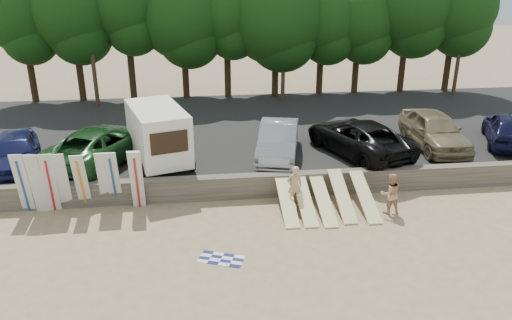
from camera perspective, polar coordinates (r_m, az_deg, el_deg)
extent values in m
plane|color=tan|center=(18.84, 5.11, -7.90)|extent=(120.00, 120.00, 0.00)
cube|color=#6B6356|center=(21.23, 3.55, -2.76)|extent=(44.00, 0.50, 1.00)
cube|color=#282828|center=(28.20, 0.88, 3.22)|extent=(44.00, 14.50, 0.70)
cylinder|color=#382616|center=(35.91, -24.28, 9.01)|extent=(0.44, 0.44, 3.72)
sphere|color=#174513|center=(35.41, -25.20, 14.72)|extent=(4.72, 4.72, 4.72)
cylinder|color=#382616|center=(35.10, -19.49, 9.58)|extent=(0.44, 0.44, 3.90)
sphere|color=#174513|center=(34.59, -20.29, 15.74)|extent=(5.49, 5.49, 5.49)
cylinder|color=#382616|center=(34.51, -14.05, 10.15)|extent=(0.44, 0.44, 4.11)
sphere|color=#174513|center=(33.98, -14.68, 16.78)|extent=(4.75, 4.75, 4.75)
cylinder|color=#382616|center=(34.29, -8.08, 10.09)|extent=(0.44, 0.44, 3.63)
sphere|color=#174513|center=(33.77, -8.41, 15.99)|extent=(5.69, 5.69, 5.69)
cylinder|color=#382616|center=(34.25, -3.27, 10.34)|extent=(0.44, 0.44, 3.73)
sphere|color=#174513|center=(33.73, -3.41, 16.42)|extent=(4.60, 4.60, 4.60)
cylinder|color=#382616|center=(34.37, 2.20, 10.28)|extent=(0.44, 0.44, 3.58)
sphere|color=#174513|center=(33.86, 2.29, 16.09)|extent=(6.37, 6.37, 6.37)
cylinder|color=#382616|center=(35.32, 7.32, 10.30)|extent=(0.44, 0.44, 3.43)
sphere|color=#174513|center=(34.83, 7.58, 15.72)|extent=(5.01, 5.01, 5.01)
cylinder|color=#382616|center=(36.01, 11.31, 10.27)|extent=(0.44, 0.44, 3.41)
sphere|color=#174513|center=(35.53, 11.72, 15.54)|extent=(4.99, 4.99, 4.99)
cylinder|color=#382616|center=(37.12, 16.41, 10.67)|extent=(0.44, 0.44, 4.08)
sphere|color=#174513|center=(36.63, 17.09, 16.78)|extent=(6.09, 6.09, 6.09)
cylinder|color=#382616|center=(38.18, 21.07, 10.27)|extent=(0.44, 0.44, 3.91)
sphere|color=#174513|center=(37.70, 21.87, 15.93)|extent=(5.40, 5.40, 5.40)
cylinder|color=#473321|center=(32.90, -18.48, 13.49)|extent=(0.26, 0.26, 9.00)
cylinder|color=#473321|center=(32.74, 3.21, 14.49)|extent=(0.26, 0.26, 9.00)
cylinder|color=#473321|center=(36.74, 22.56, 13.72)|extent=(0.26, 0.26, 9.00)
cube|color=white|center=(22.68, -11.15, 3.11)|extent=(3.18, 4.57, 2.28)
cube|color=black|center=(20.68, -9.88, 1.97)|extent=(1.50, 0.49, 0.93)
cylinder|color=black|center=(21.65, -12.93, -1.24)|extent=(0.40, 0.72, 0.69)
cylinder|color=black|center=(22.09, -7.39, -0.38)|extent=(0.40, 0.72, 0.69)
cylinder|color=black|center=(24.14, -14.19, 1.06)|extent=(0.40, 0.72, 0.69)
cylinder|color=black|center=(24.53, -9.19, 1.79)|extent=(0.40, 0.72, 0.69)
imported|color=#131744|center=(24.41, -25.70, 0.89)|extent=(3.07, 5.03, 1.60)
imported|color=#163E19|center=(23.79, -17.33, 1.71)|extent=(5.08, 6.70, 1.69)
imported|color=gray|center=(23.35, 2.56, 2.25)|extent=(2.79, 5.21, 1.63)
imported|color=black|center=(24.26, 11.62, 2.60)|extent=(4.64, 6.53, 1.65)
imported|color=#807151|center=(26.09, 19.71, 3.25)|extent=(2.24, 5.27, 1.78)
imported|color=black|center=(28.01, 26.82, 3.23)|extent=(3.73, 5.19, 1.64)
cube|color=silver|center=(21.38, -25.13, -2.43)|extent=(0.51, 0.53, 2.57)
cube|color=silver|center=(21.10, -23.76, -2.50)|extent=(0.52, 0.53, 2.57)
cube|color=silver|center=(20.99, -22.49, -2.44)|extent=(0.57, 0.60, 2.57)
cube|color=silver|center=(20.94, -21.27, -2.34)|extent=(0.54, 0.68, 2.55)
cube|color=silver|center=(20.74, -19.34, -2.37)|extent=(0.51, 0.81, 2.51)
cube|color=silver|center=(20.63, -16.91, -2.17)|extent=(0.56, 0.80, 2.52)
cube|color=silver|center=(20.56, -16.00, -2.14)|extent=(0.50, 0.75, 2.52)
cube|color=silver|center=(20.21, -13.47, -2.24)|extent=(0.52, 0.60, 2.56)
cube|color=silver|center=(20.41, -13.51, -2.04)|extent=(0.51, 0.68, 2.54)
cube|color=#EDE395|center=(19.83, 3.53, -4.65)|extent=(0.56, 2.88, 0.98)
cube|color=#EDE395|center=(19.94, 5.56, -4.55)|extent=(0.56, 2.88, 0.99)
cube|color=#EDE395|center=(20.03, 7.70, -4.59)|extent=(0.56, 2.89, 0.94)
cube|color=#EDE395|center=(20.32, 9.81, -4.01)|extent=(0.56, 2.83, 1.14)
cube|color=#EDE395|center=(20.54, 12.35, -4.07)|extent=(0.56, 2.86, 1.05)
imported|color=tan|center=(20.12, 4.42, -3.03)|extent=(0.68, 0.47, 1.77)
imported|color=tan|center=(20.27, 15.09, -3.70)|extent=(0.87, 0.71, 1.68)
cube|color=#258731|center=(20.44, 5.79, -4.91)|extent=(0.47, 0.42, 0.32)
cube|color=orange|center=(20.90, 4.29, -4.39)|extent=(0.36, 0.32, 0.22)
plane|color=white|center=(17.08, -4.01, -11.22)|extent=(1.94, 1.94, 0.00)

